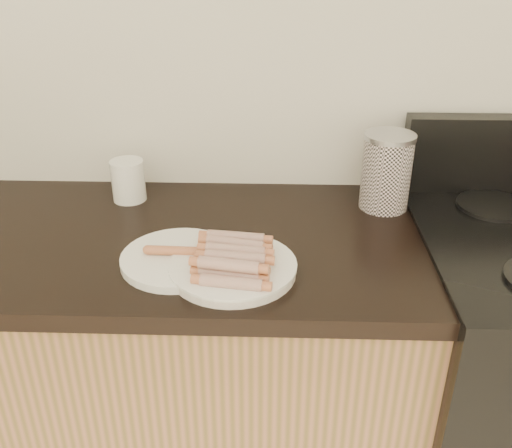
{
  "coord_description": "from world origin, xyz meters",
  "views": [
    {
      "loc": [
        0.06,
        0.54,
        1.54
      ],
      "look_at": [
        0.02,
        1.62,
        0.97
      ],
      "focal_mm": 40.0,
      "sensor_mm": 36.0,
      "label": 1
    }
  ],
  "objects_px": {
    "main_plate": "(233,269)",
    "side_plate": "(179,259)",
    "canister": "(386,171)",
    "mug": "(128,180)"
  },
  "relations": [
    {
      "from": "main_plate",
      "to": "side_plate",
      "type": "bearing_deg",
      "value": 162.32
    },
    {
      "from": "main_plate",
      "to": "side_plate",
      "type": "xyz_separation_m",
      "value": [
        -0.12,
        0.04,
        0.0
      ]
    },
    {
      "from": "canister",
      "to": "main_plate",
      "type": "bearing_deg",
      "value": -137.91
    },
    {
      "from": "main_plate",
      "to": "canister",
      "type": "bearing_deg",
      "value": 42.09
    },
    {
      "from": "main_plate",
      "to": "canister",
      "type": "xyz_separation_m",
      "value": [
        0.36,
        0.33,
        0.09
      ]
    },
    {
      "from": "main_plate",
      "to": "mug",
      "type": "xyz_separation_m",
      "value": [
        -0.29,
        0.35,
        0.04
      ]
    },
    {
      "from": "canister",
      "to": "mug",
      "type": "bearing_deg",
      "value": 178.02
    },
    {
      "from": "side_plate",
      "to": "canister",
      "type": "xyz_separation_m",
      "value": [
        0.48,
        0.29,
        0.09
      ]
    },
    {
      "from": "canister",
      "to": "side_plate",
      "type": "bearing_deg",
      "value": -149.01
    },
    {
      "from": "main_plate",
      "to": "canister",
      "type": "relative_size",
      "value": 1.34
    }
  ]
}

